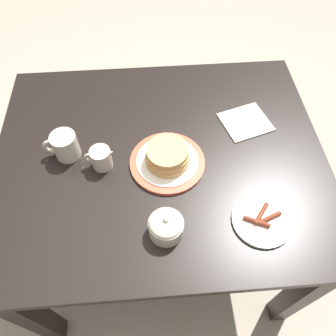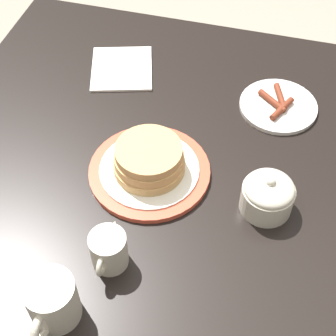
% 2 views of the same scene
% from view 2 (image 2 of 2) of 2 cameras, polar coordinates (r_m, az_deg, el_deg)
% --- Properties ---
extents(ground_plane, '(8.00, 8.00, 0.00)m').
position_cam_2_polar(ground_plane, '(1.68, -2.81, -16.89)').
color(ground_plane, gray).
extents(dining_table, '(1.10, 0.90, 0.74)m').
position_cam_2_polar(dining_table, '(1.14, -3.96, -5.16)').
color(dining_table, black).
rests_on(dining_table, ground_plane).
extents(pancake_plate, '(0.25, 0.25, 0.08)m').
position_cam_2_polar(pancake_plate, '(1.02, -2.10, 0.41)').
color(pancake_plate, '#DB5138').
rests_on(pancake_plate, dining_table).
extents(side_plate_bacon, '(0.17, 0.17, 0.02)m').
position_cam_2_polar(side_plate_bacon, '(1.19, 12.11, 6.79)').
color(side_plate_bacon, silver).
rests_on(side_plate_bacon, dining_table).
extents(coffee_mug, '(0.11, 0.08, 0.09)m').
position_cam_2_polar(coffee_mug, '(0.86, -12.74, -14.31)').
color(coffee_mug, beige).
rests_on(coffee_mug, dining_table).
extents(creamer_pitcher, '(0.10, 0.07, 0.08)m').
position_cam_2_polar(creamer_pitcher, '(0.90, -6.58, -8.94)').
color(creamer_pitcher, beige).
rests_on(creamer_pitcher, dining_table).
extents(sugar_bowl, '(0.10, 0.10, 0.09)m').
position_cam_2_polar(sugar_bowl, '(0.98, 11.00, -2.92)').
color(sugar_bowl, beige).
rests_on(sugar_bowl, dining_table).
extents(napkin, '(0.20, 0.18, 0.01)m').
position_cam_2_polar(napkin, '(1.27, -5.14, 10.93)').
color(napkin, silver).
rests_on(napkin, dining_table).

